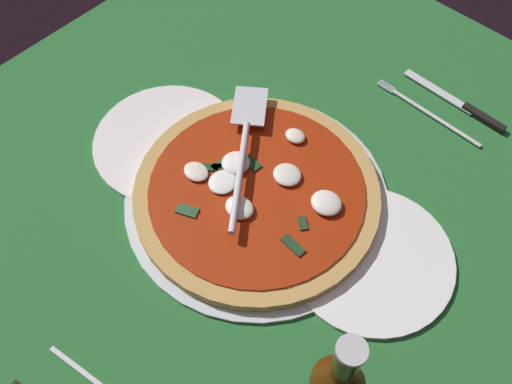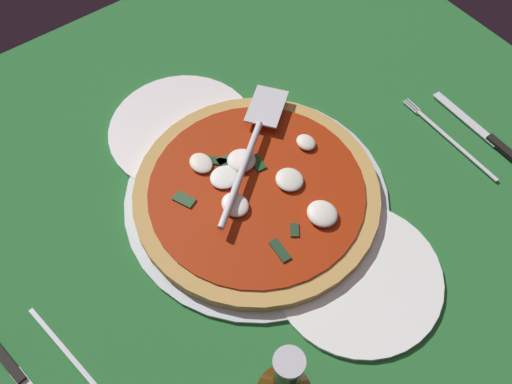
{
  "view_description": "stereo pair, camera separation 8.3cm",
  "coord_description": "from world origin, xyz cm",
  "px_view_note": "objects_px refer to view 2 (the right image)",
  "views": [
    {
      "loc": [
        -30.67,
        37.96,
        71.63
      ],
      "look_at": [
        0.13,
        4.55,
        1.98
      ],
      "focal_mm": 40.4,
      "sensor_mm": 36.0,
      "label": 1
    },
    {
      "loc": [
        -36.23,
        31.8,
        71.63
      ],
      "look_at": [
        0.13,
        4.55,
        1.98
      ],
      "focal_mm": 40.4,
      "sensor_mm": 36.0,
      "label": 2
    }
  ],
  "objects_px": {
    "dinner_plate_right": "(182,130)",
    "place_setting_far": "(52,377)",
    "dinner_plate_left": "(358,277)",
    "pizza": "(256,192)",
    "pizza_server": "(252,146)",
    "place_setting_near": "(468,139)"
  },
  "relations": [
    {
      "from": "dinner_plate_left",
      "to": "place_setting_far",
      "type": "distance_m",
      "value": 0.41
    },
    {
      "from": "dinner_plate_right",
      "to": "place_setting_far",
      "type": "bearing_deg",
      "value": 124.26
    },
    {
      "from": "dinner_plate_left",
      "to": "place_setting_near",
      "type": "bearing_deg",
      "value": -76.67
    },
    {
      "from": "dinner_plate_right",
      "to": "dinner_plate_left",
      "type": "bearing_deg",
      "value": -171.7
    },
    {
      "from": "place_setting_near",
      "to": "dinner_plate_left",
      "type": "bearing_deg",
      "value": 104.52
    },
    {
      "from": "dinner_plate_left",
      "to": "dinner_plate_right",
      "type": "height_order",
      "value": "same"
    },
    {
      "from": "dinner_plate_right",
      "to": "place_setting_far",
      "type": "height_order",
      "value": "place_setting_far"
    },
    {
      "from": "pizza",
      "to": "place_setting_near",
      "type": "height_order",
      "value": "pizza"
    },
    {
      "from": "pizza",
      "to": "pizza_server",
      "type": "xyz_separation_m",
      "value": [
        0.06,
        -0.03,
        0.03
      ]
    },
    {
      "from": "place_setting_far",
      "to": "pizza_server",
      "type": "bearing_deg",
      "value": 97.57
    },
    {
      "from": "dinner_plate_right",
      "to": "pizza_server",
      "type": "relative_size",
      "value": 1.0
    },
    {
      "from": "dinner_plate_left",
      "to": "place_setting_far",
      "type": "bearing_deg",
      "value": 72.15
    },
    {
      "from": "place_setting_far",
      "to": "pizza",
      "type": "bearing_deg",
      "value": 90.58
    },
    {
      "from": "dinner_plate_right",
      "to": "place_setting_far",
      "type": "distance_m",
      "value": 0.41
    },
    {
      "from": "dinner_plate_right",
      "to": "place_setting_near",
      "type": "height_order",
      "value": "place_setting_near"
    },
    {
      "from": "dinner_plate_left",
      "to": "pizza",
      "type": "relative_size",
      "value": 0.64
    },
    {
      "from": "pizza",
      "to": "place_setting_far",
      "type": "xyz_separation_m",
      "value": [
        -0.06,
        0.36,
        -0.02
      ]
    },
    {
      "from": "pizza_server",
      "to": "dinner_plate_right",
      "type": "bearing_deg",
      "value": 77.34
    },
    {
      "from": "dinner_plate_left",
      "to": "place_setting_near",
      "type": "xyz_separation_m",
      "value": [
        0.07,
        -0.3,
        -0.0
      ]
    },
    {
      "from": "dinner_plate_right",
      "to": "place_setting_far",
      "type": "relative_size",
      "value": 1.07
    },
    {
      "from": "place_setting_near",
      "to": "pizza_server",
      "type": "bearing_deg",
      "value": 61.93
    },
    {
      "from": "dinner_plate_right",
      "to": "place_setting_near",
      "type": "bearing_deg",
      "value": -128.86
    }
  ]
}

